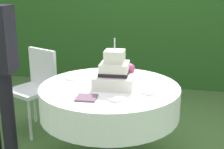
% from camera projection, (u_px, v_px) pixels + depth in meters
% --- Properties ---
extents(cake_table, '(1.17, 1.17, 0.74)m').
position_uv_depth(cake_table, '(110.00, 100.00, 2.61)').
color(cake_table, '#4C4C51').
rests_on(cake_table, ground_plane).
extents(wedding_cake, '(0.35, 0.35, 0.40)m').
position_uv_depth(wedding_cake, '(115.00, 74.00, 2.53)').
color(wedding_cake, silver).
rests_on(wedding_cake, cake_table).
extents(serving_plate_near, '(0.12, 0.12, 0.01)m').
position_uv_depth(serving_plate_near, '(120.00, 73.00, 2.93)').
color(serving_plate_near, white).
rests_on(serving_plate_near, cake_table).
extents(serving_plate_far, '(0.12, 0.12, 0.01)m').
position_uv_depth(serving_plate_far, '(148.00, 92.00, 2.40)').
color(serving_plate_far, white).
rests_on(serving_plate_far, cake_table).
extents(serving_plate_left, '(0.12, 0.12, 0.01)m').
position_uv_depth(serving_plate_left, '(116.00, 99.00, 2.27)').
color(serving_plate_left, white).
rests_on(serving_plate_left, cake_table).
extents(serving_plate_right, '(0.14, 0.14, 0.01)m').
position_uv_depth(serving_plate_right, '(73.00, 78.00, 2.76)').
color(serving_plate_right, white).
rests_on(serving_plate_right, cake_table).
extents(napkin_stack, '(0.17, 0.17, 0.01)m').
position_uv_depth(napkin_stack, '(87.00, 98.00, 2.29)').
color(napkin_stack, '#6B4C60').
rests_on(napkin_stack, cake_table).
extents(garden_chair, '(0.53, 0.53, 0.89)m').
position_uv_depth(garden_chair, '(36.00, 82.00, 3.33)').
color(garden_chair, white).
rests_on(garden_chair, ground_plane).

